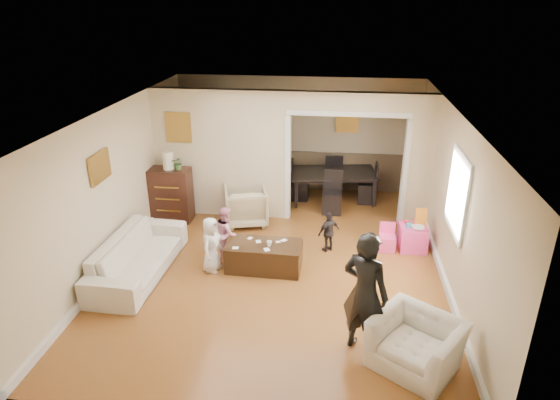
# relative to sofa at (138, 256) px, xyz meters

# --- Properties ---
(floor) EXTENTS (7.00, 7.00, 0.00)m
(floor) POSITION_rel_sofa_xyz_m (2.22, 0.71, -0.33)
(floor) COLOR #A25B29
(floor) RESTS_ON ground
(partition_left) EXTENTS (2.75, 0.18, 2.60)m
(partition_left) POSITION_rel_sofa_xyz_m (0.85, 2.51, 0.97)
(partition_left) COLOR beige
(partition_left) RESTS_ON ground
(partition_right) EXTENTS (0.55, 0.18, 2.60)m
(partition_right) POSITION_rel_sofa_xyz_m (4.70, 2.51, 0.97)
(partition_right) COLOR beige
(partition_right) RESTS_ON ground
(partition_header) EXTENTS (2.22, 0.18, 0.35)m
(partition_header) POSITION_rel_sofa_xyz_m (3.32, 2.51, 2.09)
(partition_header) COLOR beige
(partition_header) RESTS_ON partition_right
(window_pane) EXTENTS (0.03, 0.95, 1.10)m
(window_pane) POSITION_rel_sofa_xyz_m (4.95, 0.31, 1.22)
(window_pane) COLOR white
(window_pane) RESTS_ON ground
(framed_art_partition) EXTENTS (0.45, 0.03, 0.55)m
(framed_art_partition) POSITION_rel_sofa_xyz_m (0.02, 2.41, 1.52)
(framed_art_partition) COLOR brown
(framed_art_partition) RESTS_ON partition_left
(framed_art_sofa_wall) EXTENTS (0.03, 0.55, 0.40)m
(framed_art_sofa_wall) POSITION_rel_sofa_xyz_m (-0.49, 0.11, 1.47)
(framed_art_sofa_wall) COLOR brown
(framed_art_alcove) EXTENTS (0.45, 0.03, 0.55)m
(framed_art_alcove) POSITION_rel_sofa_xyz_m (3.32, 4.15, 1.37)
(framed_art_alcove) COLOR brown
(sofa) EXTENTS (0.96, 2.30, 0.66)m
(sofa) POSITION_rel_sofa_xyz_m (0.00, 0.00, 0.00)
(sofa) COLOR silver
(sofa) RESTS_ON ground
(armchair_back) EXTENTS (1.01, 1.02, 0.76)m
(armchair_back) POSITION_rel_sofa_xyz_m (1.39, 2.11, 0.05)
(armchair_back) COLOR tan
(armchair_back) RESTS_ON ground
(armchair_front) EXTENTS (1.32, 1.29, 0.65)m
(armchair_front) POSITION_rel_sofa_xyz_m (4.22, -1.64, -0.01)
(armchair_front) COLOR silver
(armchair_front) RESTS_ON ground
(dresser) EXTENTS (0.79, 0.45, 1.09)m
(dresser) POSITION_rel_sofa_xyz_m (-0.13, 2.09, 0.21)
(dresser) COLOR #35170F
(dresser) RESTS_ON ground
(table_lamp) EXTENTS (0.22, 0.22, 0.36)m
(table_lamp) POSITION_rel_sofa_xyz_m (-0.13, 2.09, 0.94)
(table_lamp) COLOR beige
(table_lamp) RESTS_ON dresser
(potted_plant) EXTENTS (0.24, 0.21, 0.27)m
(potted_plant) POSITION_rel_sofa_xyz_m (0.07, 2.09, 0.89)
(potted_plant) COLOR #3E662D
(potted_plant) RESTS_ON dresser
(coffee_table) EXTENTS (1.25, 0.65, 0.46)m
(coffee_table) POSITION_rel_sofa_xyz_m (2.02, 0.41, -0.10)
(coffee_table) COLOR #351F11
(coffee_table) RESTS_ON ground
(coffee_cup) EXTENTS (0.09, 0.09, 0.08)m
(coffee_cup) POSITION_rel_sofa_xyz_m (2.12, 0.36, 0.17)
(coffee_cup) COLOR white
(coffee_cup) RESTS_ON coffee_table
(play_table) EXTENTS (0.50, 0.50, 0.46)m
(play_table) POSITION_rel_sofa_xyz_m (4.56, 1.41, -0.10)
(play_table) COLOR #FF439C
(play_table) RESTS_ON ground
(cereal_box) EXTENTS (0.20, 0.08, 0.30)m
(cereal_box) POSITION_rel_sofa_xyz_m (4.68, 1.51, 0.27)
(cereal_box) COLOR yellow
(cereal_box) RESTS_ON play_table
(cyan_cup) EXTENTS (0.08, 0.08, 0.08)m
(cyan_cup) POSITION_rel_sofa_xyz_m (4.46, 1.36, 0.16)
(cyan_cup) COLOR #25B7B9
(cyan_cup) RESTS_ON play_table
(toy_block) EXTENTS (0.10, 0.09, 0.05)m
(toy_block) POSITION_rel_sofa_xyz_m (4.44, 1.53, 0.15)
(toy_block) COLOR red
(toy_block) RESTS_ON play_table
(play_bowl) EXTENTS (0.23, 0.23, 0.05)m
(play_bowl) POSITION_rel_sofa_xyz_m (4.61, 1.29, 0.15)
(play_bowl) COLOR beige
(play_bowl) RESTS_ON play_table
(dining_table) EXTENTS (2.00, 1.31, 0.66)m
(dining_table) POSITION_rel_sofa_xyz_m (3.08, 3.49, -0.00)
(dining_table) COLOR black
(dining_table) RESTS_ON ground
(adult_person) EXTENTS (0.74, 0.66, 1.69)m
(adult_person) POSITION_rel_sofa_xyz_m (3.58, -1.41, 0.51)
(adult_person) COLOR black
(adult_person) RESTS_ON ground
(child_kneel_a) EXTENTS (0.39, 0.51, 0.95)m
(child_kneel_a) POSITION_rel_sofa_xyz_m (1.17, 0.26, 0.14)
(child_kneel_a) COLOR silver
(child_kneel_a) RESTS_ON ground
(child_kneel_b) EXTENTS (0.49, 0.55, 0.95)m
(child_kneel_b) POSITION_rel_sofa_xyz_m (1.32, 0.71, 0.14)
(child_kneel_b) COLOR pink
(child_kneel_b) RESTS_ON ground
(child_toddler) EXTENTS (0.46, 0.42, 0.75)m
(child_toddler) POSITION_rel_sofa_xyz_m (3.07, 1.16, 0.05)
(child_toddler) COLOR black
(child_toddler) RESTS_ON ground
(craft_papers) EXTENTS (0.87, 0.49, 0.00)m
(craft_papers) POSITION_rel_sofa_xyz_m (1.98, 0.42, 0.13)
(craft_papers) COLOR white
(craft_papers) RESTS_ON coffee_table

